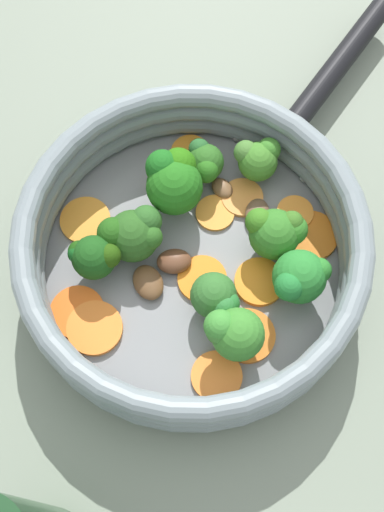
% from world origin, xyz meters
% --- Properties ---
extents(ground_plane, '(4.00, 4.00, 0.00)m').
position_xyz_m(ground_plane, '(0.00, 0.00, 0.00)').
color(ground_plane, gray).
extents(skillet, '(0.26, 0.26, 0.02)m').
position_xyz_m(skillet, '(0.00, 0.00, 0.01)').
color(skillet, gray).
rests_on(skillet, ground_plane).
extents(skillet_rim_wall, '(0.28, 0.28, 0.06)m').
position_xyz_m(skillet_rim_wall, '(0.00, 0.00, 0.05)').
color(skillet_rim_wall, gray).
rests_on(skillet_rim_wall, skillet).
extents(skillet_handle, '(0.04, 0.19, 0.02)m').
position_xyz_m(skillet_handle, '(-0.02, 0.22, 0.03)').
color(skillet_handle, black).
rests_on(skillet_handle, skillet).
extents(skillet_rivet_left, '(0.01, 0.01, 0.01)m').
position_xyz_m(skillet_rivet_left, '(0.02, 0.12, 0.02)').
color(skillet_rivet_left, gray).
rests_on(skillet_rivet_left, skillet).
extents(skillet_rivet_right, '(0.01, 0.01, 0.01)m').
position_xyz_m(skillet_rivet_right, '(-0.05, 0.12, 0.02)').
color(skillet_rivet_right, gray).
rests_on(skillet_rivet_right, skillet).
extents(carrot_slice_0, '(0.06, 0.06, 0.01)m').
position_xyz_m(carrot_slice_0, '(-0.04, -0.09, 0.02)').
color(carrot_slice_0, orange).
rests_on(carrot_slice_0, skillet).
extents(carrot_slice_1, '(0.04, 0.04, 0.00)m').
position_xyz_m(carrot_slice_1, '(-0.01, 0.07, 0.02)').
color(carrot_slice_1, '#EB9140').
rests_on(carrot_slice_1, skillet).
extents(carrot_slice_2, '(0.05, 0.05, 0.00)m').
position_xyz_m(carrot_slice_2, '(0.02, -0.01, 0.02)').
color(carrot_slice_2, orange).
rests_on(carrot_slice_2, skillet).
extents(carrot_slice_3, '(0.06, 0.06, 0.01)m').
position_xyz_m(carrot_slice_3, '(-0.02, -0.09, 0.02)').
color(carrot_slice_3, orange).
rests_on(carrot_slice_3, skillet).
extents(carrot_slice_4, '(0.06, 0.06, 0.01)m').
position_xyz_m(carrot_slice_4, '(-0.06, 0.05, 0.02)').
color(carrot_slice_4, orange).
rests_on(carrot_slice_4, skillet).
extents(carrot_slice_5, '(0.05, 0.05, 0.01)m').
position_xyz_m(carrot_slice_5, '(0.05, 0.02, 0.02)').
color(carrot_slice_5, orange).
rests_on(carrot_slice_5, skillet).
extents(carrot_slice_6, '(0.05, 0.05, 0.00)m').
position_xyz_m(carrot_slice_6, '(0.06, 0.08, 0.02)').
color(carrot_slice_6, orange).
rests_on(carrot_slice_6, skillet).
extents(carrot_slice_7, '(0.05, 0.05, 0.00)m').
position_xyz_m(carrot_slice_7, '(-0.01, 0.05, 0.02)').
color(carrot_slice_7, orange).
rests_on(carrot_slice_7, skillet).
extents(carrot_slice_8, '(0.05, 0.05, 0.00)m').
position_xyz_m(carrot_slice_8, '(0.08, -0.06, 0.02)').
color(carrot_slice_8, orange).
rests_on(carrot_slice_8, skillet).
extents(carrot_slice_9, '(0.04, 0.04, 0.00)m').
position_xyz_m(carrot_slice_9, '(-0.09, -0.03, 0.02)').
color(carrot_slice_9, orange).
rests_on(carrot_slice_9, skillet).
extents(carrot_slice_10, '(0.05, 0.05, 0.00)m').
position_xyz_m(carrot_slice_10, '(0.08, -0.02, 0.02)').
color(carrot_slice_10, orange).
rests_on(carrot_slice_10, skillet).
extents(carrot_slice_11, '(0.04, 0.04, 0.00)m').
position_xyz_m(carrot_slice_11, '(-0.07, 0.08, 0.02)').
color(carrot_slice_11, orange).
rests_on(carrot_slice_11, skillet).
extents(carrot_slice_12, '(0.04, 0.04, 0.01)m').
position_xyz_m(carrot_slice_12, '(0.04, 0.09, 0.02)').
color(carrot_slice_12, orange).
rests_on(carrot_slice_12, skillet).
extents(broccoli_floret_0, '(0.04, 0.03, 0.04)m').
position_xyz_m(broccoli_floret_0, '(-0.05, 0.07, 0.04)').
color(broccoli_floret_0, '#729850').
rests_on(broccoli_floret_0, skillet).
extents(broccoli_floret_1, '(0.04, 0.04, 0.05)m').
position_xyz_m(broccoli_floret_1, '(-0.06, -0.06, 0.04)').
color(broccoli_floret_1, '#678756').
rests_on(broccoli_floret_1, skillet).
extents(broccoli_floret_2, '(0.05, 0.05, 0.06)m').
position_xyz_m(broccoli_floret_2, '(-0.05, 0.03, 0.05)').
color(broccoli_floret_2, '#6DA556').
rests_on(broccoli_floret_2, skillet).
extents(broccoli_floret_3, '(0.05, 0.05, 0.05)m').
position_xyz_m(broccoli_floret_3, '(-0.05, -0.02, 0.04)').
color(broccoli_floret_3, olive).
rests_on(broccoli_floret_3, skillet).
extents(broccoli_floret_4, '(0.05, 0.05, 0.05)m').
position_xyz_m(broccoli_floret_4, '(0.04, 0.06, 0.05)').
color(broccoli_floret_4, '#7A9554').
rests_on(broccoli_floret_4, skillet).
extents(broccoli_floret_5, '(0.05, 0.04, 0.05)m').
position_xyz_m(broccoli_floret_5, '(0.07, -0.03, 0.05)').
color(broccoli_floret_5, '#74A254').
rests_on(broccoli_floret_5, skillet).
extents(broccoli_floret_6, '(0.04, 0.04, 0.04)m').
position_xyz_m(broccoli_floret_6, '(-0.01, 0.10, 0.04)').
color(broccoli_floret_6, '#89A369').
rests_on(broccoli_floret_6, skillet).
extents(broccoli_floret_7, '(0.04, 0.05, 0.05)m').
position_xyz_m(broccoli_floret_7, '(0.08, 0.04, 0.05)').
color(broccoli_floret_7, '#7E9A50').
rests_on(broccoli_floret_7, skillet).
extents(broccoli_floret_8, '(0.04, 0.04, 0.04)m').
position_xyz_m(broccoli_floret_8, '(0.04, -0.02, 0.04)').
color(broccoli_floret_8, '#80B05D').
rests_on(broccoli_floret_8, skillet).
extents(mushroom_piece_0, '(0.04, 0.04, 0.01)m').
position_xyz_m(mushroom_piece_0, '(-0.01, -0.01, 0.02)').
color(mushroom_piece_0, brown).
rests_on(mushroom_piece_0, skillet).
extents(mushroom_piece_1, '(0.04, 0.03, 0.01)m').
position_xyz_m(mushroom_piece_1, '(-0.01, -0.04, 0.02)').
color(mushroom_piece_1, brown).
rests_on(mushroom_piece_1, skillet).
extents(mushroom_piece_2, '(0.03, 0.03, 0.01)m').
position_xyz_m(mushroom_piece_2, '(0.01, 0.07, 0.02)').
color(mushroom_piece_2, brown).
rests_on(mushroom_piece_2, skillet).
extents(mushroom_piece_3, '(0.02, 0.02, 0.01)m').
position_xyz_m(mushroom_piece_3, '(-0.02, 0.07, 0.02)').
color(mushroom_piece_3, brown).
rests_on(mushroom_piece_3, skillet).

